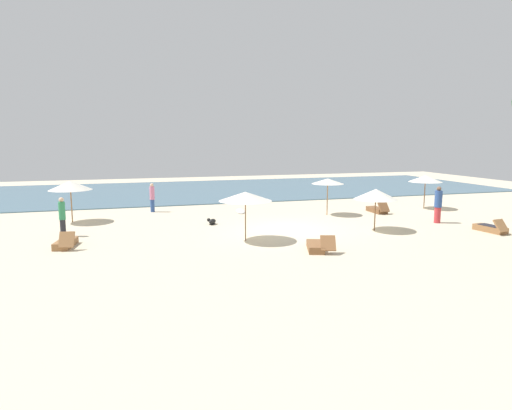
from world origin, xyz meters
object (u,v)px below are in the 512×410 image
umbrella_3 (328,181)px  umbrella_4 (425,179)px  lounger_0 (377,210)px  lounger_1 (66,243)px  person_1 (438,205)px  person_0 (62,216)px  lounger_2 (317,246)px  umbrella_2 (70,185)px  dog (212,221)px  umbrella_1 (376,194)px  person_2 (152,197)px  surfboard (240,211)px  lounger_3 (491,228)px  umbrella_0 (245,196)px

umbrella_3 → umbrella_4: bearing=3.1°
lounger_0 → umbrella_3: bearing=177.7°
lounger_1 → person_1: person_1 is taller
lounger_0 → person_0: 17.07m
lounger_2 → person_1: 9.14m
umbrella_2 → umbrella_3: umbrella_2 is taller
lounger_1 → dog: lounger_1 is taller
umbrella_1 → lounger_0: size_ratio=1.21×
person_2 → lounger_0: bearing=-17.6°
person_2 → surfboard: bearing=-14.9°
umbrella_4 → dog: size_ratio=3.37×
umbrella_4 → surfboard: size_ratio=1.05×
lounger_3 → person_0: 19.69m
person_2 → umbrella_1: bearing=-41.1°
person_1 → umbrella_1: bearing=-169.4°
umbrella_2 → dog: (6.88, -2.68, -1.77)m
umbrella_0 → lounger_2: umbrella_0 is taller
lounger_2 → person_2: size_ratio=1.04×
lounger_1 → lounger_2: 10.07m
umbrella_1 → umbrella_3: umbrella_3 is taller
umbrella_2 → lounger_2: 13.49m
umbrella_0 → lounger_0: umbrella_0 is taller
umbrella_0 → lounger_2: 3.73m
umbrella_1 → umbrella_0: bearing=-177.0°
lounger_0 → person_0: (-16.98, -1.68, 0.74)m
umbrella_2 → person_1: size_ratio=1.15×
lounger_3 → lounger_2: bearing=-174.5°
umbrella_4 → person_2: (-16.29, 3.53, -0.99)m
umbrella_4 → lounger_3: size_ratio=1.19×
umbrella_3 → lounger_0: umbrella_3 is taller
umbrella_1 → umbrella_2: size_ratio=0.94×
umbrella_1 → lounger_3: (5.04, -1.88, -1.56)m
umbrella_3 → lounger_0: bearing=-2.3°
umbrella_3 → person_1: bearing=-41.1°
umbrella_4 → lounger_0: 4.00m
umbrella_1 → person_0: 14.37m
umbrella_0 → person_0: umbrella_0 is taller
umbrella_3 → surfboard: bearing=150.2°
umbrella_1 → person_0: umbrella_1 is taller
umbrella_3 → lounger_3: size_ratio=1.20×
umbrella_0 → dog: size_ratio=3.67×
surfboard → lounger_3: bearing=-42.9°
lounger_1 → surfboard: size_ratio=0.87×
umbrella_2 → lounger_0: bearing=-6.2°
person_2 → dog: person_2 is taller
umbrella_1 → umbrella_4: size_ratio=0.99×
lounger_0 → person_1: person_1 is taller
umbrella_1 → surfboard: 8.78m
umbrella_2 → lounger_3: umbrella_2 is taller
umbrella_0 → umbrella_4: (12.96, 5.34, -0.05)m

